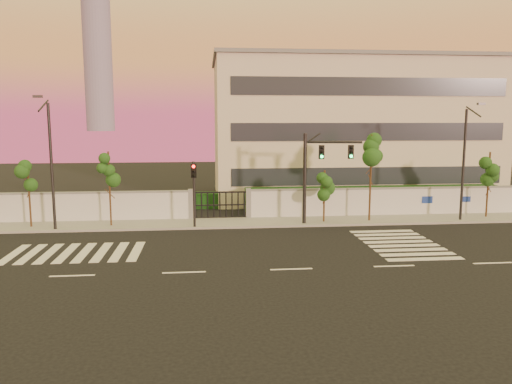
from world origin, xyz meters
TOP-DOWN VIEW (x-y plane):
  - ground at (0.00, 0.00)m, footprint 120.00×120.00m
  - sidewalk at (0.00, 10.50)m, footprint 60.00×3.00m
  - perimeter_wall at (0.10, 12.00)m, footprint 60.00×0.36m
  - hedge_row at (1.17, 14.74)m, footprint 41.00×4.25m
  - institutional_building at (9.00, 21.99)m, footprint 24.40×12.40m
  - distant_skyscraper at (-65.00, 280.00)m, footprint 16.00×16.00m
  - road_markings at (-1.58, 3.76)m, footprint 57.00×7.62m
  - street_tree_b at (-15.15, 10.32)m, footprint 1.43×1.14m
  - street_tree_c at (-10.10, 10.20)m, footprint 1.39×1.10m
  - street_tree_d at (3.96, 10.03)m, footprint 1.42×1.13m
  - street_tree_e at (7.14, 10.10)m, footprint 1.59×1.27m
  - street_tree_f at (15.83, 10.57)m, footprint 1.55×1.24m
  - traffic_signal_main at (3.28, 9.61)m, footprint 3.84×0.77m
  - traffic_signal_secondary at (-4.71, 9.20)m, footprint 0.34×0.33m
  - streetlight_west at (-13.43, 9.26)m, footprint 0.50×2.01m
  - streetlight_east at (13.44, 9.54)m, footprint 0.48×1.93m

SIDE VIEW (x-z plane):
  - ground at x=0.00m, z-range 0.00..0.00m
  - road_markings at x=-1.58m, z-range 0.00..0.02m
  - sidewalk at x=0.00m, z-range 0.00..0.15m
  - hedge_row at x=1.17m, z-range -0.08..1.72m
  - perimeter_wall at x=0.10m, z-range -0.03..2.17m
  - street_tree_d at x=3.96m, z-range 0.86..4.48m
  - traffic_signal_secondary at x=-4.71m, z-range 0.58..4.93m
  - street_tree_b at x=-15.15m, z-range 1.04..5.45m
  - street_tree_f at x=15.83m, z-range 1.12..5.84m
  - street_tree_c at x=-10.10m, z-range 1.16..6.12m
  - traffic_signal_main at x=3.28m, z-range 0.80..6.89m
  - streetlight_east at x=13.44m, z-range 0.32..8.34m
  - street_tree_e at x=7.14m, z-range 1.40..7.37m
  - streetlight_west at x=-13.43m, z-range 0.34..8.69m
  - institutional_building at x=9.00m, z-range 0.03..12.28m
  - distant_skyscraper at x=-65.00m, z-range 2.98..120.98m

